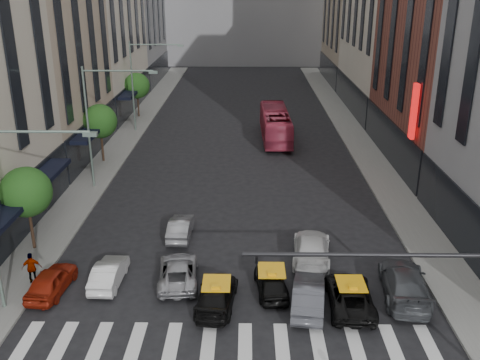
{
  "coord_description": "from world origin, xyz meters",
  "views": [
    {
      "loc": [
        0.65,
        -17.72,
        14.91
      ],
      "look_at": [
        0.24,
        11.19,
        4.0
      ],
      "focal_mm": 40.0,
      "sensor_mm": 36.0,
      "label": 1
    }
  ],
  "objects_px": {
    "streetlamp_mid": "(100,112)",
    "taxi_center": "(271,281)",
    "streetlamp_far": "(141,75)",
    "bus": "(275,124)",
    "taxi_left": "(217,295)",
    "streetlamp_near": "(6,196)",
    "car_red": "(51,281)",
    "car_white_front": "(109,273)",
    "pedestrian_far": "(32,268)"
  },
  "relations": [
    {
      "from": "car_white_front",
      "to": "streetlamp_mid",
      "type": "bearing_deg",
      "value": -73.85
    },
    {
      "from": "streetlamp_near",
      "to": "taxi_left",
      "type": "bearing_deg",
      "value": 2.63
    },
    {
      "from": "streetlamp_mid",
      "to": "bus",
      "type": "relative_size",
      "value": 0.83
    },
    {
      "from": "car_white_front",
      "to": "taxi_left",
      "type": "relative_size",
      "value": 0.87
    },
    {
      "from": "pedestrian_far",
      "to": "taxi_left",
      "type": "bearing_deg",
      "value": 156.38
    },
    {
      "from": "streetlamp_far",
      "to": "bus",
      "type": "xyz_separation_m",
      "value": [
        13.45,
        -2.62,
        -4.39
      ]
    },
    {
      "from": "bus",
      "to": "pedestrian_far",
      "type": "distance_m",
      "value": 30.49
    },
    {
      "from": "car_white_front",
      "to": "pedestrian_far",
      "type": "bearing_deg",
      "value": 4.35
    },
    {
      "from": "car_white_front",
      "to": "taxi_left",
      "type": "distance_m",
      "value": 6.03
    },
    {
      "from": "taxi_left",
      "to": "taxi_center",
      "type": "height_order",
      "value": "same"
    },
    {
      "from": "streetlamp_near",
      "to": "streetlamp_far",
      "type": "relative_size",
      "value": 1.0
    },
    {
      "from": "streetlamp_mid",
      "to": "taxi_left",
      "type": "xyz_separation_m",
      "value": [
        9.25,
        -15.57,
        -5.28
      ]
    },
    {
      "from": "streetlamp_mid",
      "to": "taxi_left",
      "type": "distance_m",
      "value": 18.87
    },
    {
      "from": "streetlamp_far",
      "to": "taxi_center",
      "type": "height_order",
      "value": "streetlamp_far"
    },
    {
      "from": "taxi_center",
      "to": "bus",
      "type": "distance_m",
      "value": 27.77
    },
    {
      "from": "taxi_left",
      "to": "car_white_front",
      "type": "bearing_deg",
      "value": -13.54
    },
    {
      "from": "streetlamp_mid",
      "to": "streetlamp_far",
      "type": "distance_m",
      "value": 16.0
    },
    {
      "from": "taxi_left",
      "to": "taxi_center",
      "type": "bearing_deg",
      "value": -149.77
    },
    {
      "from": "taxi_left",
      "to": "taxi_center",
      "type": "xyz_separation_m",
      "value": [
        2.69,
        1.24,
        -0.0
      ]
    },
    {
      "from": "streetlamp_mid",
      "to": "pedestrian_far",
      "type": "distance_m",
      "value": 14.65
    },
    {
      "from": "streetlamp_far",
      "to": "streetlamp_mid",
      "type": "bearing_deg",
      "value": -90.0
    },
    {
      "from": "streetlamp_far",
      "to": "taxi_center",
      "type": "bearing_deg",
      "value": -68.51
    },
    {
      "from": "streetlamp_near",
      "to": "car_white_front",
      "type": "relative_size",
      "value": 2.41
    },
    {
      "from": "car_white_front",
      "to": "taxi_center",
      "type": "bearing_deg",
      "value": 176.57
    },
    {
      "from": "streetlamp_far",
      "to": "bus",
      "type": "distance_m",
      "value": 14.39
    },
    {
      "from": "car_red",
      "to": "taxi_center",
      "type": "height_order",
      "value": "car_red"
    },
    {
      "from": "taxi_left",
      "to": "pedestrian_far",
      "type": "height_order",
      "value": "pedestrian_far"
    },
    {
      "from": "streetlamp_far",
      "to": "taxi_center",
      "type": "relative_size",
      "value": 2.47
    },
    {
      "from": "streetlamp_near",
      "to": "car_red",
      "type": "height_order",
      "value": "streetlamp_near"
    },
    {
      "from": "taxi_center",
      "to": "streetlamp_near",
      "type": "bearing_deg",
      "value": 1.85
    },
    {
      "from": "car_red",
      "to": "car_white_front",
      "type": "xyz_separation_m",
      "value": [
        2.7,
        0.86,
        -0.03
      ]
    },
    {
      "from": "streetlamp_mid",
      "to": "taxi_center",
      "type": "bearing_deg",
      "value": -50.2
    },
    {
      "from": "car_red",
      "to": "bus",
      "type": "relative_size",
      "value": 0.35
    },
    {
      "from": "car_white_front",
      "to": "pedestrian_far",
      "type": "relative_size",
      "value": 2.22
    },
    {
      "from": "streetlamp_far",
      "to": "taxi_left",
      "type": "height_order",
      "value": "streetlamp_far"
    },
    {
      "from": "car_red",
      "to": "car_white_front",
      "type": "height_order",
      "value": "car_red"
    },
    {
      "from": "streetlamp_mid",
      "to": "taxi_left",
      "type": "height_order",
      "value": "streetlamp_mid"
    },
    {
      "from": "bus",
      "to": "pedestrian_far",
      "type": "relative_size",
      "value": 6.45
    },
    {
      "from": "pedestrian_far",
      "to": "car_white_front",
      "type": "bearing_deg",
      "value": 169.68
    },
    {
      "from": "pedestrian_far",
      "to": "streetlamp_far",
      "type": "bearing_deg",
      "value": -103.83
    },
    {
      "from": "streetlamp_far",
      "to": "car_red",
      "type": "relative_size",
      "value": 2.38
    },
    {
      "from": "car_red",
      "to": "streetlamp_mid",
      "type": "bearing_deg",
      "value": -81.54
    },
    {
      "from": "streetlamp_far",
      "to": "bus",
      "type": "bearing_deg",
      "value": -11.02
    },
    {
      "from": "pedestrian_far",
      "to": "streetlamp_near",
      "type": "bearing_deg",
      "value": 86.05
    },
    {
      "from": "streetlamp_near",
      "to": "bus",
      "type": "xyz_separation_m",
      "value": [
        13.45,
        29.38,
        -4.39
      ]
    },
    {
      "from": "taxi_center",
      "to": "car_white_front",
      "type": "bearing_deg",
      "value": -11.06
    },
    {
      "from": "car_red",
      "to": "car_white_front",
      "type": "distance_m",
      "value": 2.84
    },
    {
      "from": "streetlamp_mid",
      "to": "car_white_front",
      "type": "height_order",
      "value": "streetlamp_mid"
    },
    {
      "from": "streetlamp_mid",
      "to": "car_white_front",
      "type": "xyz_separation_m",
      "value": [
        3.55,
        -13.61,
        -5.29
      ]
    },
    {
      "from": "streetlamp_near",
      "to": "taxi_center",
      "type": "xyz_separation_m",
      "value": [
        11.94,
        1.67,
        -5.28
      ]
    }
  ]
}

